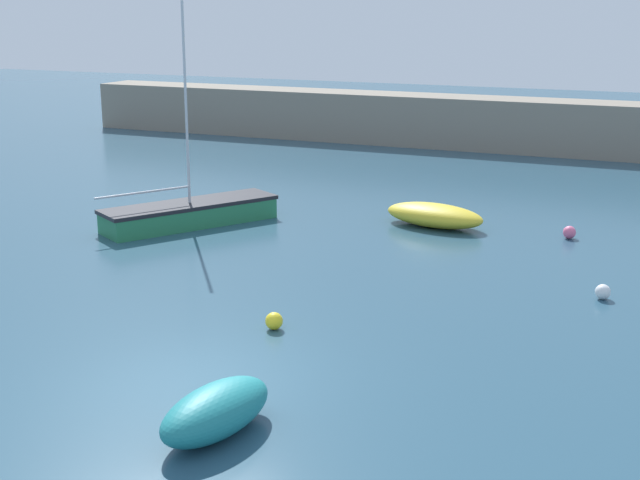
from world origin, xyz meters
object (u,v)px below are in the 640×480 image
object	(u,v)px
rowboat_blue_near	(434,215)
sailboat_tall_mast	(190,213)
mooring_buoy_yellow	(274,321)
mooring_buoy_white	(603,292)
fishing_dinghy_green	(216,411)
mooring_buoy_pink	(569,232)

from	to	relation	value
rowboat_blue_near	sailboat_tall_mast	xyz separation A→B (m)	(-7.02, -2.91, 0.04)
mooring_buoy_yellow	mooring_buoy_white	world-z (taller)	mooring_buoy_yellow
mooring_buoy_yellow	mooring_buoy_white	bearing A→B (deg)	38.41
fishing_dinghy_green	mooring_buoy_pink	world-z (taller)	fishing_dinghy_green
fishing_dinghy_green	mooring_buoy_pink	xyz separation A→B (m)	(3.31, 14.88, -0.22)
mooring_buoy_pink	fishing_dinghy_green	bearing A→B (deg)	-102.55
mooring_buoy_white	sailboat_tall_mast	bearing A→B (deg)	169.87
mooring_buoy_pink	mooring_buoy_yellow	xyz separation A→B (m)	(-4.59, -10.26, 0.00)
rowboat_blue_near	sailboat_tall_mast	size ratio (longest dim) A/B	0.50
rowboat_blue_near	mooring_buoy_white	world-z (taller)	rowboat_blue_near
mooring_buoy_yellow	fishing_dinghy_green	bearing A→B (deg)	-74.56
rowboat_blue_near	mooring_buoy_yellow	size ratio (longest dim) A/B	9.07
fishing_dinghy_green	mooring_buoy_white	size ratio (longest dim) A/B	6.99
rowboat_blue_near	mooring_buoy_white	distance (m)	7.66
sailboat_tall_mast	rowboat_blue_near	bearing A→B (deg)	-36.88
mooring_buoy_pink	mooring_buoy_yellow	world-z (taller)	same
fishing_dinghy_green	rowboat_blue_near	bearing A→B (deg)	12.03
fishing_dinghy_green	mooring_buoy_white	xyz separation A→B (m)	(4.89, 9.51, -0.22)
mooring_buoy_yellow	rowboat_blue_near	bearing A→B (deg)	87.05
sailboat_tall_mast	fishing_dinghy_green	xyz separation A→B (m)	(7.78, -11.78, 0.01)
rowboat_blue_near	fishing_dinghy_green	bearing A→B (deg)	103.56
rowboat_blue_near	mooring_buoy_white	size ratio (longest dim) A/B	9.50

